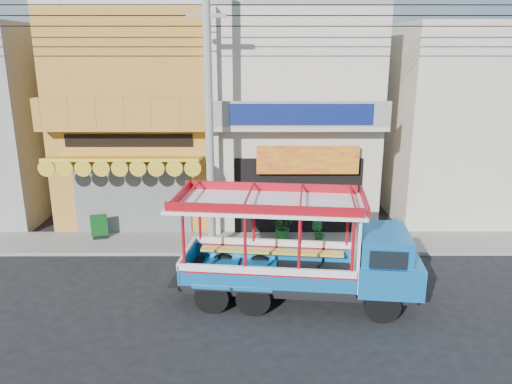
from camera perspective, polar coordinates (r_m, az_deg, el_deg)
ground at (r=14.06m, az=-1.95°, el=-12.15°), size 90.00×90.00×0.00m
sidewalk at (r=17.66m, az=-1.56°, el=-5.86°), size 30.00×2.00×0.12m
shophouse_left at (r=20.99m, az=-12.50°, el=8.70°), size 6.00×7.50×8.24m
shophouse_right at (r=20.58m, az=4.26°, el=8.88°), size 6.00×6.75×8.24m
party_pilaster at (r=17.50m, az=-4.89°, el=7.28°), size 0.35×0.30×8.00m
filler_building_right at (r=22.30m, az=22.64°, el=7.47°), size 6.00×6.00×7.60m
utility_pole at (r=15.83m, az=-4.89°, el=10.14°), size 28.00×0.26×9.00m
songthaew_truck at (r=13.41m, az=6.68°, el=-6.76°), size 6.71×2.81×3.04m
green_sign at (r=18.66m, az=-17.46°, el=-3.98°), size 0.58×0.39×0.89m
potted_plant_a at (r=17.81m, az=3.09°, el=-4.00°), size 1.02×0.99×0.86m
potted_plant_b at (r=17.36m, az=7.10°, el=-4.66°), size 0.60×0.58×0.85m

